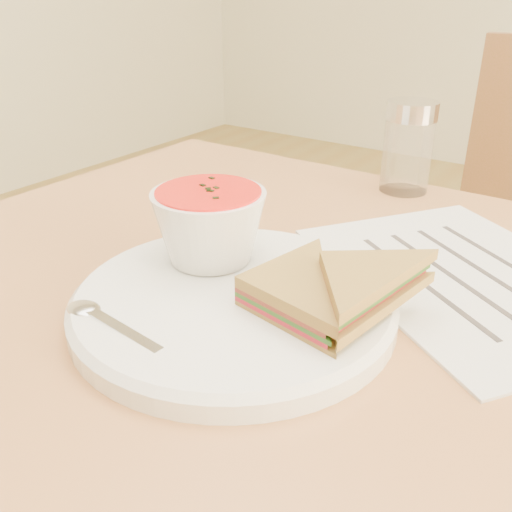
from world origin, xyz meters
The scene contains 7 objects.
plate centered at (-0.08, -0.08, 0.76)m, with size 0.28×0.28×0.02m, color white, non-canonical shape.
soup_bowl centered at (-0.14, -0.04, 0.80)m, with size 0.11×0.11×0.07m, color white, non-canonical shape.
sandwich_half_a centered at (-0.07, -0.10, 0.78)m, with size 0.11×0.11×0.03m, color #A38339, non-canonical shape.
sandwich_half_b centered at (-0.02, -0.04, 0.79)m, with size 0.10×0.10×0.03m, color #A38339, non-canonical shape.
spoon centered at (-0.12, -0.18, 0.77)m, with size 0.16×0.03×0.01m, color silver, non-canonical shape.
paper_menu centered at (0.07, 0.10, 0.75)m, with size 0.31×0.23×0.00m, color silver, non-canonical shape.
condiment_shaker centered at (-0.08, 0.31, 0.81)m, with size 0.07×0.07×0.12m, color silver, non-canonical shape.
Camera 1 is at (0.18, -0.42, 1.02)m, focal length 40.00 mm.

